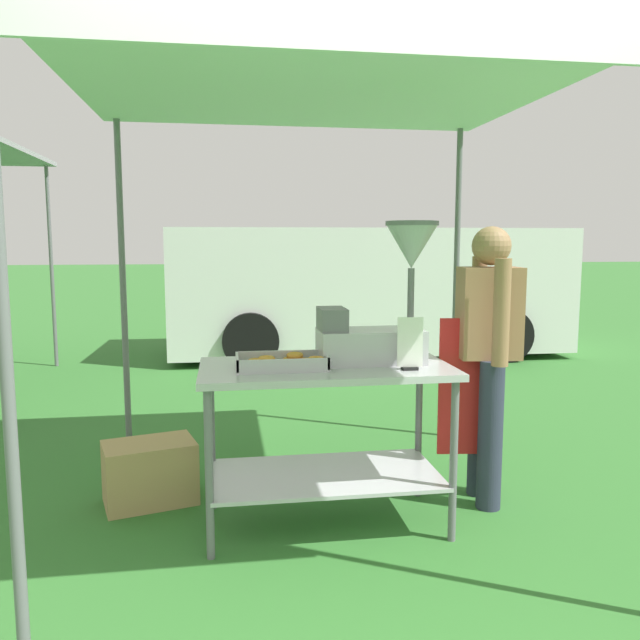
% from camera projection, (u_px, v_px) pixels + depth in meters
% --- Properties ---
extents(ground_plane, '(70.00, 70.00, 0.00)m').
position_uv_depth(ground_plane, '(273.00, 361.00, 7.98)').
color(ground_plane, '#33702D').
extents(stall_canopy, '(2.66, 2.62, 2.40)m').
position_uv_depth(stall_canopy, '(323.00, 86.00, 3.21)').
color(stall_canopy, slate).
rests_on(stall_canopy, ground).
extents(donut_cart, '(1.32, 0.68, 0.88)m').
position_uv_depth(donut_cart, '(326.00, 408.00, 3.32)').
color(donut_cart, '#B7B7BC').
rests_on(donut_cart, ground).
extents(donut_tray, '(0.47, 0.26, 0.07)m').
position_uv_depth(donut_tray, '(282.00, 363.00, 3.21)').
color(donut_tray, '#B7B7BC').
rests_on(donut_tray, donut_cart).
extents(donut_fryer, '(0.64, 0.28, 0.76)m').
position_uv_depth(donut_fryer, '(383.00, 307.00, 3.35)').
color(donut_fryer, '#B7B7BC').
rests_on(donut_fryer, donut_cart).
extents(menu_sign, '(0.13, 0.05, 0.27)m').
position_uv_depth(menu_sign, '(410.00, 347.00, 3.17)').
color(menu_sign, black).
rests_on(menu_sign, donut_cart).
extents(vendor, '(0.46, 0.54, 1.61)m').
position_uv_depth(vendor, '(487.00, 350.00, 3.59)').
color(vendor, '#2D3347').
rests_on(vendor, ground).
extents(supply_crate, '(0.58, 0.46, 0.36)m').
position_uv_depth(supply_crate, '(150.00, 472.00, 3.66)').
color(supply_crate, tan).
rests_on(supply_crate, ground).
extents(van_white, '(5.23, 2.17, 1.69)m').
position_uv_depth(van_white, '(367.00, 289.00, 8.59)').
color(van_white, white).
rests_on(van_white, ground).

